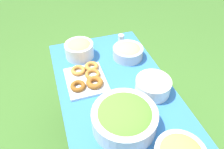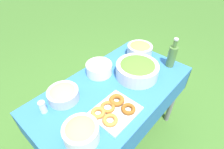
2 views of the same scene
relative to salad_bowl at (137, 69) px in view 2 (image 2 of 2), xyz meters
name	(u,v)px [view 2 (image 2 of 2)]	position (x,y,z in m)	size (l,w,h in m)	color
ground_plane	(113,138)	(-0.23, 0.05, -0.83)	(14.00, 14.00, 0.00)	#3D6B28
picnic_table	(114,97)	(-0.23, 0.05, -0.18)	(1.31, 0.72, 0.76)	#2D6BB2
salad_bowl	(137,69)	(0.00, 0.00, 0.00)	(0.35, 0.35, 0.14)	silver
pasta_bowl	(63,94)	(-0.57, 0.24, -0.02)	(0.22, 0.22, 0.10)	#B2B7BC
donut_platter	(114,110)	(-0.41, -0.11, -0.05)	(0.32, 0.26, 0.05)	silver
plate_stack	(99,69)	(-0.19, 0.26, -0.02)	(0.22, 0.22, 0.10)	white
olive_oil_bottle	(172,56)	(0.32, -0.14, 0.03)	(0.07, 0.07, 0.27)	#4C7238
bread_bowl	(81,132)	(-0.69, -0.10, 0.00)	(0.21, 0.21, 0.13)	silver
olive_bowl	(140,49)	(0.28, 0.17, -0.01)	(0.24, 0.24, 0.13)	silver
salt_shaker	(43,107)	(-0.73, 0.24, -0.03)	(0.05, 0.05, 0.09)	white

